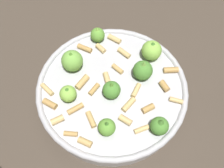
{
  "coord_description": "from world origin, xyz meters",
  "views": [
    {
      "loc": [
        0.21,
        -0.15,
        0.5
      ],
      "look_at": [
        0.0,
        0.0,
        0.06
      ],
      "focal_mm": 40.89,
      "sensor_mm": 36.0,
      "label": 1
    }
  ],
  "objects": [
    {
      "name": "cooking_pan",
      "position": [
        -0.0,
        0.0,
        0.03
      ],
      "size": [
        0.31,
        0.31,
        0.1
      ],
      "color": "#B7B7BC",
      "rests_on": "ground"
    },
    {
      "name": "ground_plane",
      "position": [
        0.0,
        0.0,
        0.0
      ],
      "size": [
        2.4,
        2.4,
        0.0
      ],
      "primitive_type": "plane",
      "color": "#42382D"
    }
  ]
}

